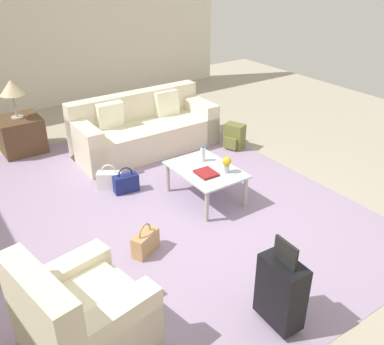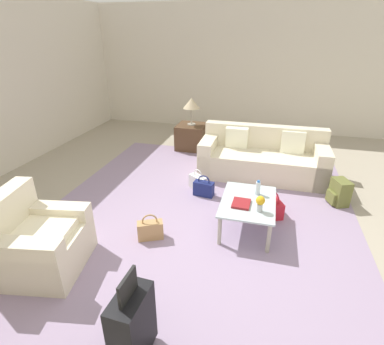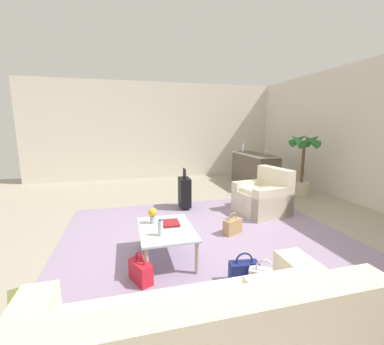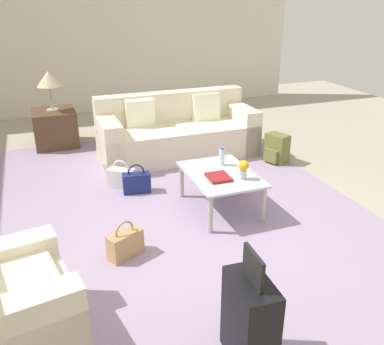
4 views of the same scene
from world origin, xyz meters
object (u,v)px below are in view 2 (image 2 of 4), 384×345
coffee_table_book (241,203)px  table_lamp (191,104)px  flower_vase (260,202)px  suitcase_black (132,325)px  side_table (192,137)px  handbag_tan (150,230)px  backpack_olive (339,193)px  handbag_red (275,207)px  couch (262,159)px  armchair (36,244)px  water_bottle (258,188)px  coffee_table (248,204)px  handbag_white (198,182)px  handbag_navy (204,188)px

coffee_table_book → table_lamp: bearing=27.9°
coffee_table_book → flower_vase: 0.27m
table_lamp → suitcase_black: bearing=-170.5°
side_table → table_lamp: (0.00, 0.00, 0.73)m
handbag_tan → backpack_olive: (1.53, -2.45, 0.06)m
side_table → backpack_olive: side_table is taller
suitcase_black → handbag_red: size_ratio=2.37×
couch → coffee_table_book: 1.92m
armchair → handbag_tan: size_ratio=2.80×
water_bottle → side_table: water_bottle is taller
coffee_table_book → table_lamp: table_lamp is taller
handbag_tan → coffee_table_book: bearing=-69.2°
side_table → handbag_tan: bearing=-174.1°
backpack_olive → coffee_table: bearing=127.7°
couch → handbag_white: size_ratio=6.13×
suitcase_black → table_lamp: bearing=9.5°
handbag_white → table_lamp: bearing=17.9°
handbag_tan → flower_vase: bearing=-76.6°
armchair → backpack_olive: bearing=-56.3°
armchair → suitcase_black: (-0.69, -1.47, 0.05)m
side_table → handbag_tan: (-3.33, -0.34, -0.14)m
flower_vase → coffee_table_book: bearing=66.5°
flower_vase → handbag_red: 0.80m
coffee_table_book → side_table: 3.25m
flower_vase → water_bottle: bearing=6.8°
armchair → handbag_navy: bearing=-34.9°
coffee_table → suitcase_black: bearing=160.7°
handbag_navy → coffee_table_book: bearing=-141.6°
armchair → coffee_table_book: armchair is taller
flower_vase → table_lamp: table_lamp is taller
coffee_table_book → suitcase_black: (-1.88, 0.62, -0.08)m
suitcase_black → backpack_olive: 3.60m
handbag_navy → handbag_white: 0.24m
coffee_table_book → flower_vase: bearing=-111.5°
handbag_navy → handbag_red: bearing=-105.2°
armchair → handbag_navy: 2.49m
flower_vase → handbag_tan: 1.41m
couch → coffee_table: 1.79m
water_bottle → handbag_white: water_bottle is taller
coffee_table_book → handbag_navy: bearing=40.3°
handbag_navy → backpack_olive: 2.06m
flower_vase → side_table: size_ratio=0.33×
flower_vase → backpack_olive: (1.22, -1.14, -0.36)m
coffee_table → backpack_olive: coffee_table is taller
water_bottle → handbag_navy: water_bottle is taller
coffee_table → handbag_tan: (-0.53, 1.16, -0.24)m
water_bottle → table_lamp: size_ratio=0.35×
water_bottle → handbag_tan: water_bottle is taller
handbag_tan → coffee_table: bearing=-65.4°
suitcase_black → handbag_white: 2.93m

